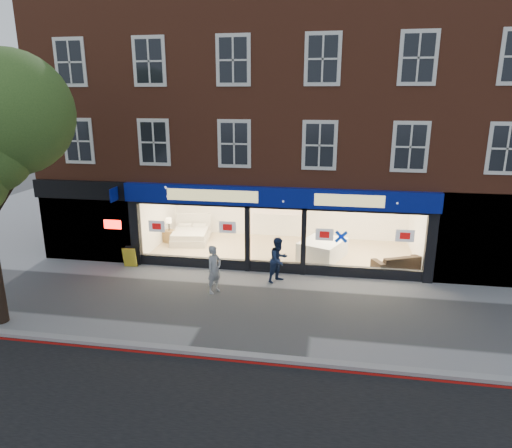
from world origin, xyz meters
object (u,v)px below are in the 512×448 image
(display_bed, at_px, (191,235))
(a_board, at_px, (131,257))
(mattress_stack, at_px, (322,249))
(sofa, at_px, (398,262))
(pedestrian_blue, at_px, (279,260))
(pedestrian_grey, at_px, (214,269))

(display_bed, xyz_separation_m, a_board, (-1.42, -3.21, -0.01))
(mattress_stack, bearing_deg, sofa, -15.31)
(display_bed, distance_m, sofa, 9.02)
(display_bed, distance_m, pedestrian_blue, 5.78)
(sofa, relative_size, pedestrian_grey, 1.18)
(pedestrian_grey, height_order, pedestrian_blue, pedestrian_grey)
(display_bed, bearing_deg, sofa, -20.80)
(display_bed, relative_size, pedestrian_grey, 1.29)
(display_bed, distance_m, pedestrian_grey, 5.55)
(display_bed, relative_size, a_board, 2.66)
(pedestrian_grey, distance_m, pedestrian_blue, 2.40)
(a_board, bearing_deg, display_bed, 60.11)
(pedestrian_blue, bearing_deg, display_bed, 88.07)
(mattress_stack, bearing_deg, pedestrian_grey, -132.80)
(display_bed, bearing_deg, mattress_stack, -19.53)
(mattress_stack, height_order, a_board, mattress_stack)
(a_board, relative_size, pedestrian_grey, 0.49)
(pedestrian_blue, bearing_deg, sofa, -30.88)
(mattress_stack, xyz_separation_m, pedestrian_grey, (-3.50, -3.78, 0.36))
(pedestrian_grey, bearing_deg, display_bed, 54.30)
(display_bed, distance_m, mattress_stack, 6.03)
(display_bed, height_order, pedestrian_grey, pedestrian_grey)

